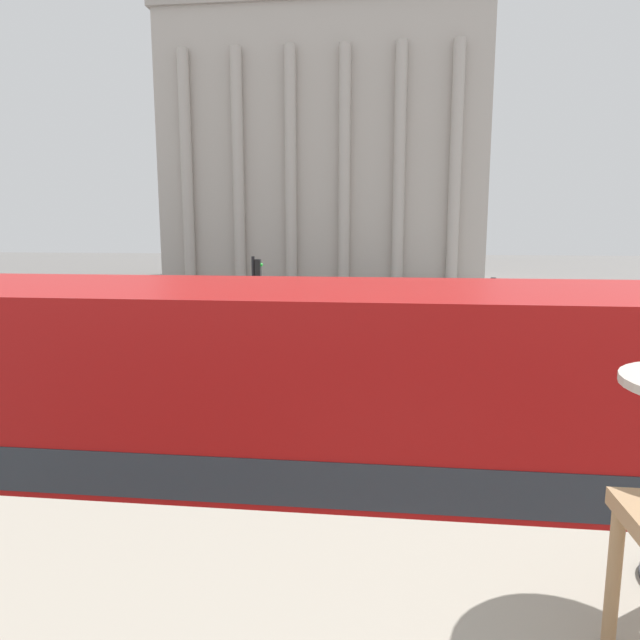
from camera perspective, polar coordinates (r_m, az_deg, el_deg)
The scene contains 6 objects.
double_decker_bus at distance 6.65m, azimuth 0.95°, elevation -12.74°, with size 10.07×2.77×4.19m.
plaza_building_left at distance 53.26m, azimuth 0.72°, elevation 16.06°, with size 26.90×15.11×22.22m.
traffic_light_near at distance 13.82m, azimuth 17.01°, elevation -1.19°, with size 0.42×0.24×3.69m.
traffic_light_mid at distance 20.92m, azimuth -6.45°, elevation 2.76°, with size 0.42×0.24×3.78m.
pedestrian_olive at distance 29.21m, azimuth 7.34°, elevation 1.53°, with size 0.32×0.32×1.61m.
pedestrian_red at distance 34.25m, azimuth -6.47°, elevation 2.88°, with size 0.32×0.32×1.79m.
Camera 1 is at (-0.06, -2.27, 4.83)m, focal length 32.00 mm.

